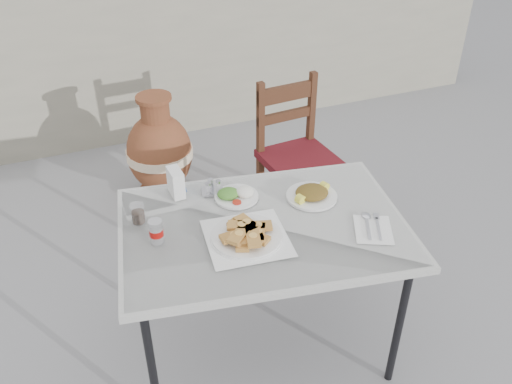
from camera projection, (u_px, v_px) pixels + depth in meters
name	position (u px, v px, depth m)	size (l,w,h in m)	color
ground	(276.00, 351.00, 2.63)	(80.00, 80.00, 0.00)	slate
cafe_table	(263.00, 234.00, 2.30)	(1.32, 1.00, 0.73)	black
pide_plate	(247.00, 232.00, 2.17)	(0.36, 0.36, 0.07)	white
salad_rice_plate	(236.00, 194.00, 2.42)	(0.20, 0.20, 0.05)	silver
salad_chopped_plate	(312.00, 194.00, 2.42)	(0.23, 0.23, 0.05)	silver
soda_can	(156.00, 231.00, 2.14)	(0.06, 0.06, 0.10)	silver
cola_glass	(138.00, 215.00, 2.26)	(0.06, 0.06, 0.09)	white
napkin_holder	(176.00, 182.00, 2.42)	(0.07, 0.11, 0.13)	white
condiment_caddy	(212.00, 188.00, 2.45)	(0.11, 0.10, 0.07)	silver
cutlery_napkin	(372.00, 227.00, 2.25)	(0.22, 0.24, 0.01)	white
chair	(296.00, 155.00, 3.25)	(0.44, 0.44, 0.92)	#32190D
terracotta_urn	(160.00, 153.00, 3.52)	(0.43, 0.43, 0.75)	brown
back_wall	(148.00, 62.00, 4.21)	(6.00, 0.25, 1.20)	gray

